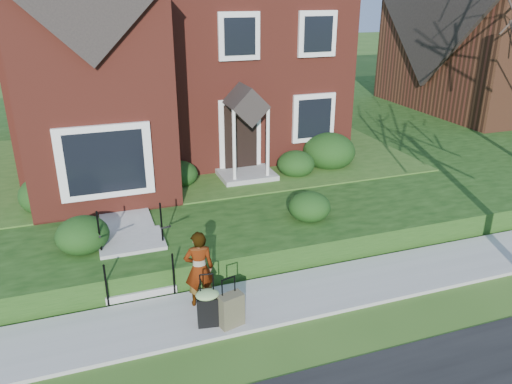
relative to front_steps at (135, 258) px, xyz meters
name	(u,v)px	position (x,y,z in m)	size (l,w,h in m)	color
ground	(275,301)	(2.50, -1.84, -0.47)	(120.00, 120.00, 0.00)	#2D5119
sidewalk	(275,300)	(2.50, -1.84, -0.43)	(60.00, 1.60, 0.08)	#9E9B93
terrace	(269,133)	(6.50, 9.06, -0.17)	(44.00, 20.00, 0.60)	#15340E
walkway	(120,198)	(0.00, 3.16, 0.16)	(1.20, 6.00, 0.06)	#9E9B93
main_house	(164,7)	(2.29, 7.76, 4.79)	(10.40, 10.20, 9.40)	maroon
front_steps	(135,258)	(0.00, 0.00, 0.00)	(1.40, 2.02, 1.50)	#9E9B93
foundation_shrubs	(226,172)	(2.91, 2.92, 0.61)	(9.83, 4.77, 1.16)	#173811
woman	(199,269)	(1.06, -1.53, 0.39)	(0.57, 0.37, 1.56)	#999999
suitcase_black	(208,306)	(1.04, -2.23, 0.01)	(0.48, 0.42, 1.04)	black
suitcase_olive	(231,310)	(1.44, -2.38, -0.07)	(0.49, 0.36, 0.96)	brown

